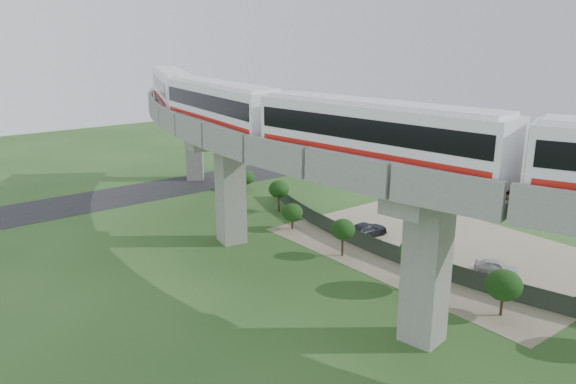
% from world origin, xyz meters
% --- Properties ---
extents(ground, '(160.00, 160.00, 0.00)m').
position_xyz_m(ground, '(0.00, 0.00, 0.00)').
color(ground, '#27491D').
rests_on(ground, ground).
extents(dirt_lot, '(18.00, 26.00, 0.04)m').
position_xyz_m(dirt_lot, '(14.00, -2.00, 0.02)').
color(dirt_lot, '#7F745C').
rests_on(dirt_lot, ground).
extents(asphalt_road, '(60.00, 8.00, 0.03)m').
position_xyz_m(asphalt_road, '(0.00, 30.00, 0.01)').
color(asphalt_road, '#232326').
rests_on(asphalt_road, ground).
extents(viaduct, '(19.58, 73.98, 11.40)m').
position_xyz_m(viaduct, '(3.84, 0.00, 9.05)').
color(viaduct, '#99968E').
rests_on(viaduct, ground).
extents(metro_train, '(11.40, 61.33, 3.64)m').
position_xyz_m(metro_train, '(0.36, -1.42, 12.31)').
color(metro_train, white).
rests_on(metro_train, ground).
extents(fence, '(3.87, 38.73, 1.50)m').
position_xyz_m(fence, '(9.75, 0.00, 0.75)').
color(fence, '#2D382D').
rests_on(fence, ground).
extents(tree_0, '(1.98, 1.98, 2.38)m').
position_xyz_m(tree_0, '(11.20, 23.58, 1.53)').
color(tree_0, '#382314').
rests_on(tree_0, ground).
extents(tree_1, '(2.08, 2.08, 3.26)m').
position_xyz_m(tree_1, '(9.27, 14.66, 2.36)').
color(tree_1, '#382314').
rests_on(tree_1, ground).
extents(tree_2, '(1.96, 1.96, 2.46)m').
position_xyz_m(tree_2, '(6.98, 9.58, 1.62)').
color(tree_2, '#382314').
rests_on(tree_2, ground).
extents(tree_3, '(1.97, 1.97, 3.14)m').
position_xyz_m(tree_3, '(6.16, 1.97, 2.29)').
color(tree_3, '#382314').
rests_on(tree_3, ground).
extents(tree_4, '(3.11, 3.11, 4.03)m').
position_xyz_m(tree_4, '(6.12, -5.93, 2.70)').
color(tree_4, '#382314').
rests_on(tree_4, ground).
extents(tree_5, '(2.31, 2.31, 3.12)m').
position_xyz_m(tree_5, '(7.24, -11.67, 2.14)').
color(tree_5, '#382314').
rests_on(tree_5, ground).
extents(car_white, '(2.62, 3.36, 1.07)m').
position_xyz_m(car_white, '(12.84, -7.73, 0.57)').
color(car_white, silver).
rests_on(car_white, dirt_lot).
extents(car_red, '(3.02, 3.09, 1.06)m').
position_xyz_m(car_red, '(14.88, -0.24, 0.57)').
color(car_red, '#9F230E').
rests_on(car_red, dirt_lot).
extents(car_dark, '(4.46, 1.99, 1.27)m').
position_xyz_m(car_dark, '(10.89, 3.91, 0.68)').
color(car_dark, black).
rests_on(car_dark, dirt_lot).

